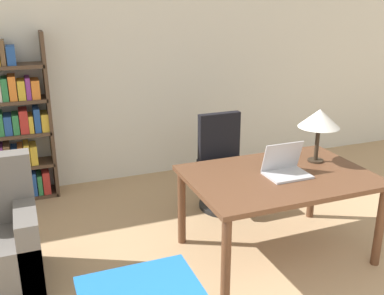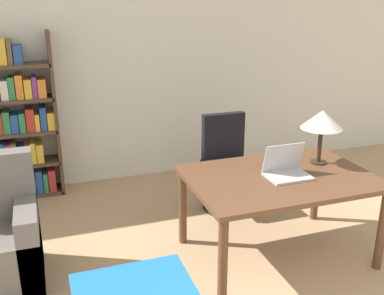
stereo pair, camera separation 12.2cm
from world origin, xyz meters
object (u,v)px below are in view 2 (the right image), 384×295
(table_lamp, at_px, (322,120))
(bookshelf, at_px, (19,125))
(laptop, at_px, (286,169))
(office_chair, at_px, (228,167))
(desk, at_px, (279,185))

(table_lamp, xyz_separation_m, bookshelf, (-2.45, 1.82, -0.30))
(laptop, distance_m, bookshelf, 2.84)
(laptop, height_order, table_lamp, table_lamp)
(office_chair, relative_size, bookshelf, 0.55)
(desk, height_order, bookshelf, bookshelf)
(office_chair, height_order, bookshelf, bookshelf)
(table_lamp, bearing_deg, desk, -162.05)
(laptop, xyz_separation_m, bookshelf, (-2.04, 1.98, 0.03))
(desk, xyz_separation_m, office_chair, (-0.01, 1.02, -0.22))
(laptop, distance_m, table_lamp, 0.55)
(laptop, xyz_separation_m, office_chair, (-0.05, 1.04, -0.36))
(laptop, relative_size, table_lamp, 0.73)
(table_lamp, relative_size, bookshelf, 0.27)
(desk, bearing_deg, bookshelf, 135.46)
(table_lamp, relative_size, office_chair, 0.49)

